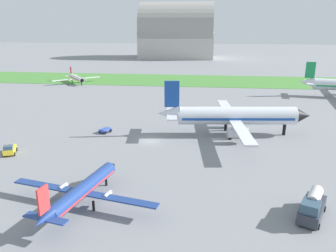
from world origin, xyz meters
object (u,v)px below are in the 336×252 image
(airplane_foreground_turboprop, at_px, (82,190))
(pushback_tug_near_gate, at_px, (9,149))
(baggage_cart_midfield, at_px, (105,130))
(airplane_taxiing_turboprop, at_px, (77,78))
(airplane_midfield_jet, at_px, (234,116))
(fuel_truck_by_runway, at_px, (312,206))

(airplane_foreground_turboprop, height_order, pushback_tug_near_gate, airplane_foreground_turboprop)
(baggage_cart_midfield, bearing_deg, airplane_taxiing_turboprop, 52.27)
(airplane_midfield_jet, xyz_separation_m, airplane_taxiing_turboprop, (-55.66, 56.01, -2.11))
(pushback_tug_near_gate, height_order, baggage_cart_midfield, pushback_tug_near_gate)
(fuel_truck_by_runway, bearing_deg, baggage_cart_midfield, -104.78)
(airplane_foreground_turboprop, height_order, airplane_taxiing_turboprop, airplane_foreground_turboprop)
(airplane_midfield_jet, height_order, fuel_truck_by_runway, airplane_midfield_jet)
(fuel_truck_by_runway, bearing_deg, airplane_taxiing_turboprop, -118.58)
(airplane_taxiing_turboprop, xyz_separation_m, pushback_tug_near_gate, (14.58, -71.63, -1.14))
(baggage_cart_midfield, height_order, fuel_truck_by_runway, fuel_truck_by_runway)
(baggage_cart_midfield, bearing_deg, fuel_truck_by_runway, -104.14)
(airplane_taxiing_turboprop, distance_m, pushback_tug_near_gate, 73.10)
(airplane_taxiing_turboprop, bearing_deg, pushback_tug_near_gate, -27.81)
(baggage_cart_midfield, distance_m, fuel_truck_by_runway, 45.70)
(baggage_cart_midfield, relative_size, fuel_truck_by_runway, 0.42)
(airplane_foreground_turboprop, xyz_separation_m, airplane_taxiing_turboprop, (-34.16, 87.54, -0.25))
(airplane_foreground_turboprop, relative_size, pushback_tug_near_gate, 5.17)
(pushback_tug_near_gate, distance_m, fuel_truck_by_runway, 50.94)
(airplane_midfield_jet, height_order, airplane_foreground_turboprop, airplane_midfield_jet)
(pushback_tug_near_gate, bearing_deg, airplane_midfield_jet, 89.02)
(fuel_truck_by_runway, bearing_deg, pushback_tug_near_gate, -82.15)
(airplane_midfield_jet, height_order, airplane_taxiing_turboprop, airplane_midfield_jet)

